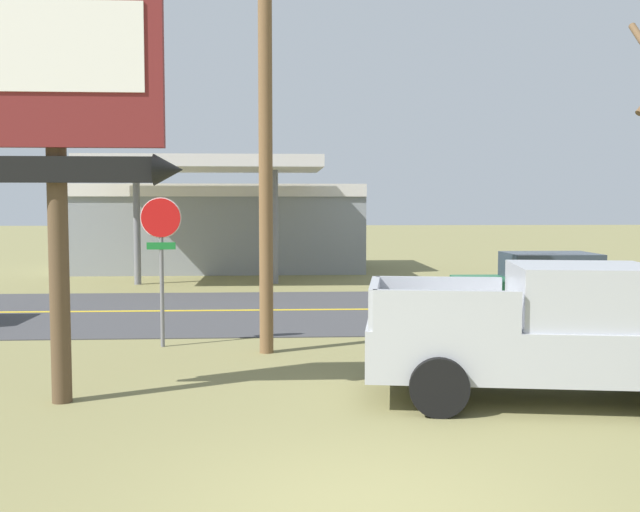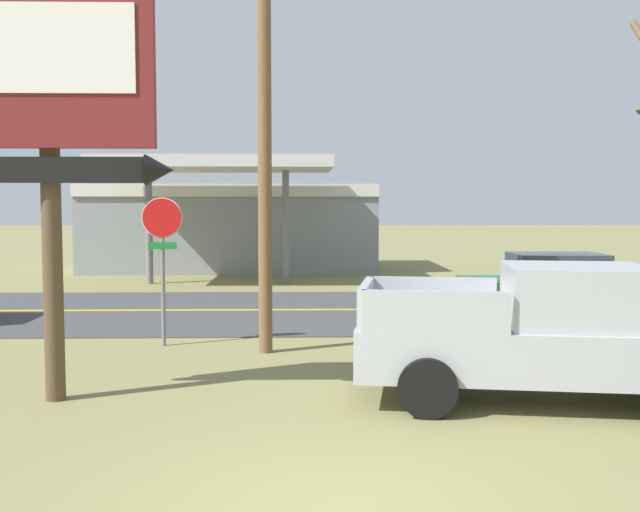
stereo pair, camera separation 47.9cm
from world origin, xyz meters
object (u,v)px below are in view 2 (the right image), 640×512
object	(u,v)px
motel_sign	(50,110)
stop_sign	(162,244)
car_green_near_lane	(552,287)
utility_pole	(264,96)
gas_station	(232,224)
pickup_silver_parked_on_lawn	(547,335)

from	to	relation	value
motel_sign	stop_sign	world-z (taller)	motel_sign
car_green_near_lane	motel_sign	bearing A→B (deg)	-143.35
utility_pole	motel_sign	bearing A→B (deg)	-128.49
utility_pole	car_green_near_lane	world-z (taller)	utility_pole
utility_pole	gas_station	xyz separation A→B (m)	(-2.28, 17.90, -2.89)
pickup_silver_parked_on_lawn	stop_sign	bearing A→B (deg)	144.91
car_green_near_lane	utility_pole	bearing A→B (deg)	-152.12
utility_pole	car_green_near_lane	xyz separation A→B (m)	(6.67, 3.53, -4.00)
stop_sign	car_green_near_lane	bearing A→B (deg)	17.98
stop_sign	car_green_near_lane	xyz separation A→B (m)	(8.74, 2.83, -1.20)
motel_sign	car_green_near_lane	world-z (taller)	motel_sign
utility_pole	gas_station	distance (m)	18.27
gas_station	car_green_near_lane	size ratio (longest dim) A/B	2.86
motel_sign	pickup_silver_parked_on_lawn	xyz separation A→B (m)	(6.96, -0.16, -3.16)
utility_pole	stop_sign	bearing A→B (deg)	161.36
motel_sign	car_green_near_lane	bearing A→B (deg)	36.65
gas_station	car_green_near_lane	world-z (taller)	gas_station
gas_station	utility_pole	bearing A→B (deg)	-82.74
pickup_silver_parked_on_lawn	motel_sign	bearing A→B (deg)	178.67
gas_station	car_green_near_lane	xyz separation A→B (m)	(8.96, -14.37, -1.11)
motel_sign	pickup_silver_parked_on_lawn	distance (m)	7.64
motel_sign	stop_sign	distance (m)	4.76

